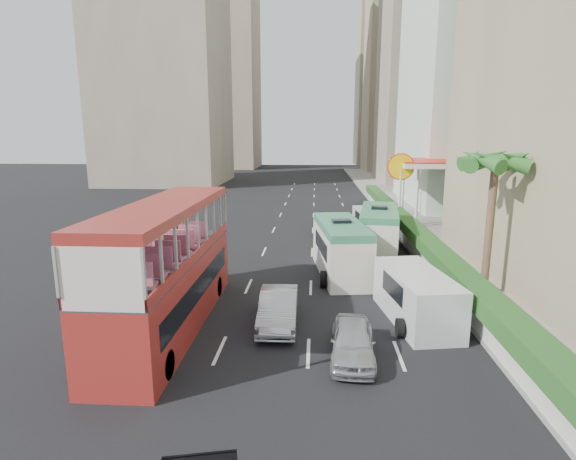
# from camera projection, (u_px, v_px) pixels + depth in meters

# --- Properties ---
(ground_plane) EXTENTS (200.00, 200.00, 0.00)m
(ground_plane) POSITION_uv_depth(u_px,v_px,m) (319.00, 329.00, 17.93)
(ground_plane) COLOR black
(ground_plane) RESTS_ON ground
(double_decker_bus) EXTENTS (2.50, 11.00, 5.06)m
(double_decker_bus) POSITION_uv_depth(u_px,v_px,m) (168.00, 266.00, 17.76)
(double_decker_bus) COLOR maroon
(double_decker_bus) RESTS_ON ground
(car_silver_lane_a) EXTENTS (1.59, 4.32, 1.41)m
(car_silver_lane_a) POSITION_uv_depth(u_px,v_px,m) (278.00, 324.00, 18.43)
(car_silver_lane_a) COLOR #B1B4B9
(car_silver_lane_a) RESTS_ON ground
(car_silver_lane_b) EXTENTS (1.72, 3.82, 1.28)m
(car_silver_lane_b) POSITION_uv_depth(u_px,v_px,m) (352.00, 358.00, 15.63)
(car_silver_lane_b) COLOR #B1B4B9
(car_silver_lane_b) RESTS_ON ground
(van_asset) EXTENTS (2.50, 5.09, 1.39)m
(van_asset) POSITION_uv_depth(u_px,v_px,m) (328.00, 231.00, 36.40)
(van_asset) COLOR silver
(van_asset) RESTS_ON ground
(minibus_near) EXTENTS (3.05, 6.86, 2.94)m
(minibus_near) POSITION_uv_depth(u_px,v_px,m) (341.00, 249.00, 24.74)
(minibus_near) COLOR silver
(minibus_near) RESTS_ON ground
(minibus_far) EXTENTS (3.17, 6.99, 2.99)m
(minibus_far) POSITION_uv_depth(u_px,v_px,m) (379.00, 232.00, 28.87)
(minibus_far) COLOR silver
(minibus_far) RESTS_ON ground
(panel_van_near) EXTENTS (2.89, 5.46, 2.08)m
(panel_van_near) POSITION_uv_depth(u_px,v_px,m) (416.00, 297.00, 18.62)
(panel_van_near) COLOR silver
(panel_van_near) RESTS_ON ground
(panel_van_far) EXTENTS (2.27, 4.62, 1.78)m
(panel_van_far) POSITION_uv_depth(u_px,v_px,m) (369.00, 221.00, 35.91)
(panel_van_far) COLOR silver
(panel_van_far) RESTS_ON ground
(sidewalk) EXTENTS (6.00, 120.00, 0.18)m
(sidewalk) POSITION_uv_depth(u_px,v_px,m) (414.00, 217.00, 41.77)
(sidewalk) COLOR #99968C
(sidewalk) RESTS_ON ground
(kerb_wall) EXTENTS (0.30, 44.00, 1.00)m
(kerb_wall) POSITION_uv_depth(u_px,v_px,m) (408.00, 237.00, 31.08)
(kerb_wall) COLOR silver
(kerb_wall) RESTS_ON sidewalk
(hedge) EXTENTS (1.10, 44.00, 0.70)m
(hedge) POSITION_uv_depth(u_px,v_px,m) (408.00, 225.00, 30.90)
(hedge) COLOR #2D6626
(hedge) RESTS_ON kerb_wall
(palm_tree) EXTENTS (0.36, 0.36, 6.40)m
(palm_tree) POSITION_uv_depth(u_px,v_px,m) (489.00, 229.00, 20.65)
(palm_tree) COLOR brown
(palm_tree) RESTS_ON sidewalk
(shell_station) EXTENTS (6.50, 8.00, 5.50)m
(shell_station) POSITION_uv_depth(u_px,v_px,m) (433.00, 192.00, 39.20)
(shell_station) COLOR silver
(shell_station) RESTS_ON ground
(tower_mid) EXTENTS (16.00, 16.00, 50.00)m
(tower_mid) POSITION_uv_depth(u_px,v_px,m) (438.00, 18.00, 68.25)
(tower_mid) COLOR tan
(tower_mid) RESTS_ON ground
(tower_far_a) EXTENTS (14.00, 14.00, 44.00)m
(tower_far_a) POSITION_uv_depth(u_px,v_px,m) (401.00, 63.00, 92.37)
(tower_far_a) COLOR tan
(tower_far_a) RESTS_ON ground
(tower_far_b) EXTENTS (14.00, 14.00, 40.00)m
(tower_far_b) POSITION_uv_depth(u_px,v_px,m) (385.00, 85.00, 114.26)
(tower_far_b) COLOR tan
(tower_far_b) RESTS_ON ground
(tower_left_a) EXTENTS (18.00, 18.00, 52.00)m
(tower_left_a) POSITION_uv_depth(u_px,v_px,m) (160.00, 10.00, 67.66)
(tower_left_a) COLOR tan
(tower_left_a) RESTS_ON ground
(tower_left_b) EXTENTS (16.00, 16.00, 46.00)m
(tower_left_b) POSITION_uv_depth(u_px,v_px,m) (222.00, 66.00, 102.33)
(tower_left_b) COLOR tan
(tower_left_b) RESTS_ON ground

